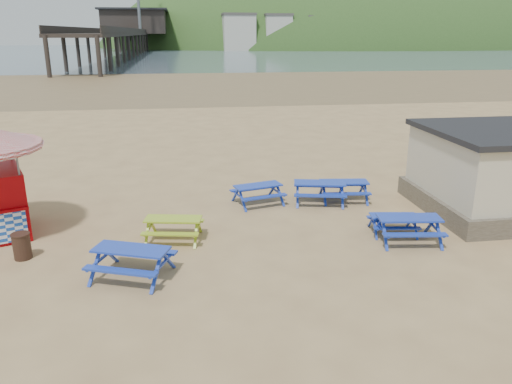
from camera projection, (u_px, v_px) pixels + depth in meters
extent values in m
plane|color=tan|center=(251.00, 234.00, 16.82)|extent=(400.00, 400.00, 0.00)
plane|color=olive|center=(197.00, 82.00, 68.63)|extent=(400.00, 400.00, 0.00)
plane|color=#4B5E6B|center=(186.00, 51.00, 176.96)|extent=(400.00, 400.00, 0.00)
cube|color=#1D28B0|center=(258.00, 186.00, 19.58)|extent=(1.98, 1.18, 0.05)
cube|color=#1D28B0|center=(252.00, 188.00, 20.21)|extent=(1.86, 0.73, 0.05)
cube|color=#1D28B0|center=(264.00, 197.00, 19.13)|extent=(1.86, 0.73, 0.05)
cube|color=#1D28B0|center=(320.00, 183.00, 19.70)|extent=(2.13, 1.20, 0.06)
cube|color=#1D28B0|center=(319.00, 186.00, 20.43)|extent=(2.02, 0.70, 0.06)
cube|color=#1D28B0|center=(320.00, 196.00, 19.16)|extent=(2.02, 0.70, 0.06)
cube|color=#1D28B0|center=(344.00, 182.00, 19.99)|extent=(1.98, 0.96, 0.05)
cube|color=#1D28B0|center=(341.00, 184.00, 20.68)|extent=(1.93, 0.49, 0.05)
cube|color=#1D28B0|center=(347.00, 194.00, 19.47)|extent=(1.93, 0.49, 0.05)
cube|color=#1D28B0|center=(131.00, 249.00, 13.62)|extent=(2.21, 1.49, 0.06)
cube|color=#1D28B0|center=(143.00, 250.00, 14.36)|extent=(2.03, 1.01, 0.06)
cube|color=#1D28B0|center=(120.00, 271.00, 13.08)|extent=(2.03, 1.01, 0.06)
cube|color=#1D28B0|center=(409.00, 218.00, 16.01)|extent=(2.08, 1.02, 0.06)
cube|color=#1D28B0|center=(402.00, 219.00, 16.74)|extent=(2.02, 0.53, 0.06)
cube|color=#1D28B0|center=(415.00, 235.00, 15.47)|extent=(2.02, 0.53, 0.06)
cube|color=#1D28B0|center=(394.00, 216.00, 16.71)|extent=(1.61, 0.81, 0.04)
cube|color=#1D28B0|center=(389.00, 217.00, 17.27)|extent=(1.56, 0.43, 0.04)
cube|color=#1D28B0|center=(397.00, 228.00, 16.29)|extent=(1.56, 0.43, 0.04)
cube|color=#9CD02C|center=(173.00, 219.00, 16.13)|extent=(1.91, 1.02, 0.05)
cube|color=#9CD02C|center=(177.00, 220.00, 16.79)|extent=(1.83, 0.58, 0.05)
cube|color=#9CD02C|center=(170.00, 234.00, 15.64)|extent=(1.83, 0.58, 0.05)
cylinder|color=#362217|center=(22.00, 247.00, 14.90)|extent=(0.51, 0.51, 0.78)
cylinder|color=#362217|center=(20.00, 234.00, 14.77)|extent=(0.55, 0.55, 0.04)
cube|color=black|center=(134.00, 34.00, 177.35)|extent=(9.00, 220.00, 0.60)
cube|color=black|center=(136.00, 22.00, 186.49)|extent=(22.00, 30.00, 8.00)
cube|color=black|center=(135.00, 10.00, 185.18)|extent=(24.00, 32.00, 0.60)
ellipsoid|color=#2D4C1E|center=(367.00, 67.00, 249.00)|extent=(264.00, 144.00, 108.00)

